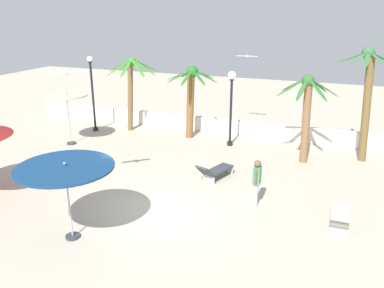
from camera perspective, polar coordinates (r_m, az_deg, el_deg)
ground_plane at (r=13.68m, az=-5.05°, el=-9.82°), size 56.00×56.00×0.00m
boundary_wall at (r=21.80m, az=5.81°, el=2.47°), size 25.20×0.30×0.82m
patio_umbrella_1 at (r=20.54m, az=-17.68°, el=6.22°), size 2.02×2.02×2.70m
patio_umbrella_2 at (r=11.81m, az=-17.90°, el=-3.59°), size 2.81×2.81×2.47m
palm_tree_0 at (r=17.85m, az=16.29°, el=5.13°), size 2.59×2.67×3.97m
palm_tree_1 at (r=20.62m, az=-0.14°, el=7.52°), size 2.76×2.76×3.85m
palm_tree_2 at (r=18.82m, az=24.02°, el=7.01°), size 2.41×2.41×5.11m
palm_tree_3 at (r=22.12m, az=-8.79°, el=8.74°), size 3.03×3.03×4.11m
lamp_post_1 at (r=19.44m, az=5.71°, el=6.77°), size 0.41×0.41×3.76m
lamp_post_2 at (r=22.52m, az=-14.25°, el=7.72°), size 0.33×0.33×4.19m
lounge_chair_0 at (r=13.36m, az=20.64°, el=-9.86°), size 0.56×1.87×0.83m
lounge_chair_1 at (r=15.94m, az=3.34°, el=-3.87°), size 1.13×1.96×0.84m
guest_0 at (r=13.71m, az=9.38°, el=-5.00°), size 0.25×0.56×1.74m
seagull_0 at (r=22.00m, az=8.01°, el=12.48°), size 1.14×0.38×0.14m
seagull_1 at (r=13.51m, az=-17.75°, el=9.80°), size 1.06×0.93×0.14m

